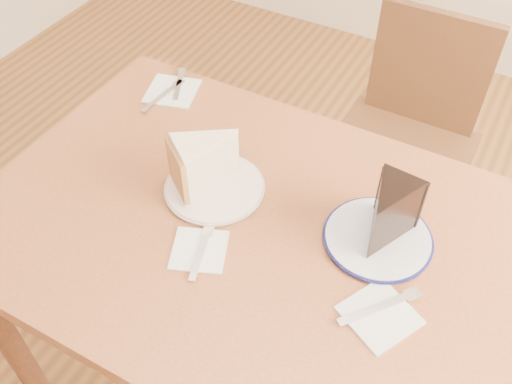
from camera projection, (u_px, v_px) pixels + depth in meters
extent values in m
cube|color=#5B2E18|center=(259.00, 234.00, 1.20)|extent=(1.20, 0.80, 0.04)
cylinder|color=#391D11|center=(8.00, 339.00, 1.45)|extent=(0.06, 0.06, 0.71)
cylinder|color=#391D11|center=(163.00, 174.00, 1.86)|extent=(0.06, 0.06, 0.71)
cylinder|color=#391D11|center=(500.00, 312.00, 1.50)|extent=(0.06, 0.06, 0.71)
cube|color=#331C0F|center=(397.00, 157.00, 1.77)|extent=(0.42, 0.42, 0.04)
cylinder|color=#331C0F|center=(451.00, 193.00, 1.99)|extent=(0.04, 0.04, 0.43)
cylinder|color=#331C0F|center=(355.00, 158.00, 2.11)|extent=(0.04, 0.04, 0.43)
cylinder|color=#331C0F|center=(418.00, 265.00, 1.77)|extent=(0.04, 0.04, 0.43)
cylinder|color=#331C0F|center=(314.00, 223.00, 1.89)|extent=(0.04, 0.04, 0.43)
cube|color=#331C0F|center=(430.00, 69.00, 1.73)|extent=(0.36, 0.03, 0.38)
cylinder|color=white|center=(215.00, 188.00, 1.26)|extent=(0.21, 0.21, 0.01)
cylinder|color=white|center=(378.00, 238.00, 1.16)|extent=(0.21, 0.21, 0.01)
cube|color=white|center=(199.00, 250.00, 1.14)|extent=(0.14, 0.14, 0.00)
cube|color=white|center=(379.00, 315.00, 1.04)|extent=(0.16, 0.16, 0.00)
cube|color=white|center=(172.00, 91.00, 1.51)|extent=(0.16, 0.16, 0.00)
cube|color=silver|center=(201.00, 252.00, 1.13)|extent=(0.06, 0.14, 0.00)
cube|color=silver|center=(379.00, 307.00, 1.05)|extent=(0.12, 0.14, 0.00)
cube|color=silver|center=(179.00, 84.00, 1.52)|extent=(0.07, 0.13, 0.00)
cube|color=silver|center=(163.00, 96.00, 1.48)|extent=(0.03, 0.16, 0.00)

